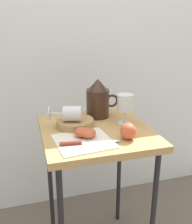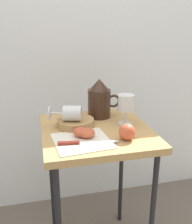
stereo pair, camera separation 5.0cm
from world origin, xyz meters
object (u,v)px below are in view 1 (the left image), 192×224
Objects in this scene: wine_glass_tipped_near at (71,114)px; apple_whole at (128,131)px; apple_half_right at (88,133)px; table at (96,145)px; basket_tray at (75,123)px; apple_half_left at (82,132)px; knife at (81,143)px; pitcher at (98,102)px; wine_glass_upright at (125,104)px.

wine_glass_tipped_near is 2.32× the size of apple_whole.
apple_whole reaches higher than apple_half_right.
basket_tray is at bearing 149.31° from table.
knife is at bearing -106.91° from apple_half_left.
wine_glass_tipped_near is 0.66× the size of knife.
wine_glass_tipped_near reaches higher than apple_half_left.
table is at bearing 54.52° from knife.
apple_whole reaches higher than table.
wine_glass_tipped_near reaches higher than apple_whole.
pitcher reaches higher than wine_glass_upright.
apple_whole reaches higher than apple_half_left.
apple_half_left is 0.08m from knife.
pitcher is 0.20m from wine_glass_tipped_near.
wine_glass_tipped_near is 0.12m from apple_half_left.
apple_half_left is (-0.23, -0.09, -0.07)m from wine_glass_upright.
wine_glass_tipped_near is at bearing -144.72° from basket_tray.
pitcher reaches higher than apple_half_left.
knife is (-0.15, -0.29, -0.07)m from pitcher.
apple_half_right is at bearing -124.63° from table.
wine_glass_upright is (0.23, -0.03, 0.08)m from basket_tray.
apple_half_right is at bearing 161.55° from apple_whole.
basket_tray is 0.87× the size of pitcher.
pitcher is at bearing 36.07° from basket_tray.
pitcher is at bearing 59.13° from apple_half_left.
apple_half_left is 1.00× the size of apple_half_right.
table is at bearing 55.37° from apple_half_right.
wine_glass_tipped_near reaches higher than basket_tray.
table is 0.15m from apple_half_left.
wine_glass_tipped_near is 0.19m from knife.
pitcher is 0.81× the size of knife.
pitcher is at bearing 64.56° from apple_half_right.
apple_whole is 0.28× the size of knife.
apple_half_right is (0.03, -0.14, 0.01)m from basket_tray.
wine_glass_upright is (0.15, 0.02, 0.18)m from table.
basket_tray is at bearing -143.93° from pitcher.
apple_half_right reaches higher than knife.
table is 0.20m from apple_whole.
table is 4.65× the size of wine_glass_tipped_near.
apple_half_left is (0.03, -0.11, -0.05)m from wine_glass_tipped_near.
wine_glass_tipped_near is 0.27m from apple_whole.
apple_half_left and apple_half_right have the same top height.
knife is (-0.02, -0.19, -0.01)m from basket_tray.
knife is at bearing -117.79° from pitcher.
wine_glass_tipped_near is at bearing 91.26° from knife.
basket_tray is 2.49× the size of apple_half_left.
apple_half_right is 0.07m from knife.
apple_half_right is at bearing -79.53° from basket_tray.
basket_tray is 0.12m from apple_half_left.
table is 5.09× the size of wine_glass_upright.
apple_half_left is at bearing -76.72° from wine_glass_tipped_near.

